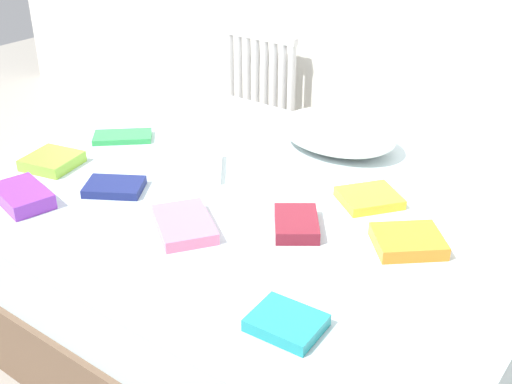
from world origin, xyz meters
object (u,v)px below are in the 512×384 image
object	(u,v)px
bed	(248,254)
textbook_white	(197,167)
radiator	(260,81)
textbook_orange	(408,241)
textbook_maroon	(296,224)
textbook_pink	(184,224)
textbook_lime	(52,161)
textbook_yellow	(369,198)
textbook_purple	(23,196)
pillow	(337,132)
textbook_teal	(286,323)
textbook_green	(123,137)
textbook_navy	(114,187)

from	to	relation	value
bed	textbook_white	distance (m)	0.37
radiator	textbook_orange	xyz separation A→B (m)	(1.42, -1.19, 0.11)
textbook_maroon	textbook_pink	bearing A→B (deg)	-89.49
textbook_white	textbook_pink	world-z (taller)	textbook_pink
textbook_white	textbook_orange	bearing A→B (deg)	51.52
textbook_white	textbook_lime	xyz separation A→B (m)	(-0.45, -0.29, 0.01)
textbook_white	textbook_yellow	bearing A→B (deg)	67.25
textbook_yellow	textbook_lime	bearing A→B (deg)	150.00
textbook_white	textbook_purple	bearing A→B (deg)	-67.65
pillow	textbook_pink	xyz separation A→B (m)	(-0.07, -0.81, -0.05)
textbook_orange	textbook_yellow	bearing A→B (deg)	99.69
textbook_orange	textbook_purple	xyz separation A→B (m)	(-1.14, -0.51, 0.00)
textbook_pink	textbook_teal	bearing A→B (deg)	14.58
radiator	textbook_green	xyz separation A→B (m)	(0.15, -1.14, 0.10)
bed	textbook_maroon	bearing A→B (deg)	-20.82
textbook_green	textbook_orange	distance (m)	1.27
pillow	textbook_green	xyz separation A→B (m)	(-0.74, -0.44, -0.06)
textbook_white	textbook_navy	xyz separation A→B (m)	(-0.12, -0.28, 0.00)
textbook_yellow	textbook_teal	size ratio (longest dim) A/B	1.09
pillow	textbook_maroon	xyz separation A→B (m)	(0.21, -0.60, -0.05)
radiator	textbook_lime	bearing A→B (deg)	-84.95
textbook_white	textbook_teal	xyz separation A→B (m)	(0.75, -0.52, 0.00)
textbook_maroon	textbook_orange	bearing A→B (deg)	72.94
textbook_yellow	textbook_purple	xyz separation A→B (m)	(-0.92, -0.69, 0.01)
radiator	textbook_orange	bearing A→B (deg)	-40.03
textbook_white	textbook_yellow	xyz separation A→B (m)	(0.61, 0.16, 0.00)
textbook_orange	textbook_navy	xyz separation A→B (m)	(-0.96, -0.27, -0.01)
bed	textbook_green	world-z (taller)	textbook_green
textbook_white	pillow	bearing A→B (deg)	109.48
textbook_orange	textbook_purple	world-z (taller)	textbook_purple
textbook_lime	radiator	bearing A→B (deg)	82.29
textbook_white	textbook_orange	size ratio (longest dim) A/B	1.17
textbook_white	textbook_lime	world-z (taller)	textbook_lime
textbook_purple	textbook_maroon	distance (m)	0.91
radiator	textbook_navy	xyz separation A→B (m)	(0.46, -1.46, 0.10)
textbook_navy	bed	bearing A→B (deg)	3.70
textbook_green	textbook_lime	xyz separation A→B (m)	(-0.02, -0.33, 0.01)
textbook_teal	textbook_lime	bearing A→B (deg)	165.52
textbook_maroon	textbook_navy	bearing A→B (deg)	-112.38
pillow	textbook_pink	distance (m)	0.81
radiator	pillow	bearing A→B (deg)	-38.29
textbook_green	textbook_lime	size ratio (longest dim) A/B	1.30
bed	textbook_green	xyz separation A→B (m)	(-0.68, 0.06, 0.26)
textbook_green	textbook_pink	size ratio (longest dim) A/B	0.96
textbook_teal	textbook_maroon	size ratio (longest dim) A/B	0.91
bed	radiator	size ratio (longest dim) A/B	3.69
textbook_orange	textbook_maroon	xyz separation A→B (m)	(-0.32, -0.11, -0.00)
pillow	textbook_green	distance (m)	0.86
textbook_orange	pillow	bearing A→B (deg)	95.57
bed	textbook_purple	size ratio (longest dim) A/B	9.11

